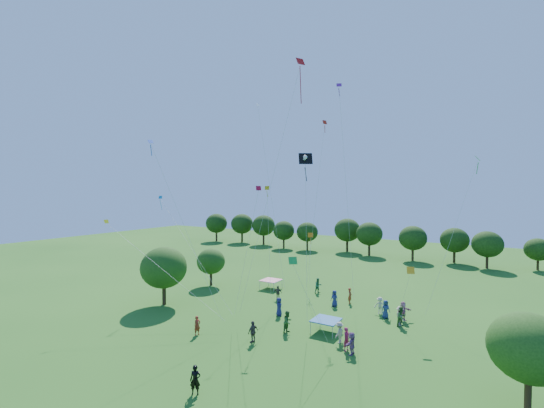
{
  "coord_description": "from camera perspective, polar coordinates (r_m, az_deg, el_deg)",
  "views": [
    {
      "loc": [
        16.24,
        -12.47,
        12.08
      ],
      "look_at": [
        0.0,
        14.0,
        11.0
      ],
      "focal_mm": 24.0,
      "sensor_mm": 36.0,
      "label": 1
    }
  ],
  "objects": [
    {
      "name": "near_tree_west",
      "position": [
        40.84,
        -16.61,
        -9.53
      ],
      "size": [
        4.86,
        4.86,
        6.17
      ],
      "color": "#422B19",
      "rests_on": "ground"
    },
    {
      "name": "near_tree_north",
      "position": [
        47.76,
        -9.56,
        -8.86
      ],
      "size": [
        3.61,
        3.61,
        4.75
      ],
      "color": "#422B19",
      "rests_on": "ground"
    },
    {
      "name": "near_tree_east",
      "position": [
        25.62,
        35.33,
        -17.92
      ],
      "size": [
        4.19,
        4.19,
        5.41
      ],
      "color": "#422B19",
      "rests_on": "ground"
    },
    {
      "name": "treeline",
      "position": [
        70.69,
        16.65,
        -4.58
      ],
      "size": [
        88.01,
        8.77,
        6.77
      ],
      "color": "#422B19",
      "rests_on": "ground"
    },
    {
      "name": "tent_red_stripe",
      "position": [
        46.06,
        -0.16,
        -11.88
      ],
      "size": [
        2.2,
        2.2,
        1.1
      ],
      "color": "#F21C4C",
      "rests_on": "ground"
    },
    {
      "name": "tent_blue",
      "position": [
        33.01,
        8.47,
        -17.57
      ],
      "size": [
        2.2,
        2.2,
        1.1
      ],
      "color": "#15508E",
      "rests_on": "ground"
    },
    {
      "name": "man_in_black",
      "position": [
        24.39,
        -11.95,
        -25.41
      ],
      "size": [
        0.78,
        0.69,
        1.75
      ],
      "primitive_type": "imported",
      "rotation": [
        0.0,
        0.0,
        0.53
      ],
      "color": "black",
      "rests_on": "ground"
    },
    {
      "name": "crowd_person_0",
      "position": [
        37.56,
        17.39,
        -15.47
      ],
      "size": [
        0.94,
        0.92,
        1.73
      ],
      "primitive_type": "imported",
      "rotation": [
        0.0,
        0.0,
        0.75
      ],
      "color": "navy",
      "rests_on": "ground"
    },
    {
      "name": "crowd_person_1",
      "position": [
        29.87,
        11.63,
        -20.05
      ],
      "size": [
        0.58,
        0.75,
        1.78
      ],
      "primitive_type": "imported",
      "rotation": [
        0.0,
        0.0,
        1.32
      ],
      "color": "maroon",
      "rests_on": "ground"
    },
    {
      "name": "crowd_person_2",
      "position": [
        44.48,
        7.26,
        -12.58
      ],
      "size": [
        0.93,
        0.99,
        1.8
      ],
      "primitive_type": "imported",
      "rotation": [
        0.0,
        0.0,
        0.9
      ],
      "color": "#2B6441",
      "rests_on": "ground"
    },
    {
      "name": "crowd_person_3",
      "position": [
        31.15,
        10.52,
        -19.2
      ],
      "size": [
        0.63,
        1.15,
        1.68
      ],
      "primitive_type": "imported",
      "rotation": [
        0.0,
        0.0,
        4.58
      ],
      "color": "#A49583",
      "rests_on": "ground"
    },
    {
      "name": "crowd_person_4",
      "position": [
        41.56,
        0.91,
        -13.76
      ],
      "size": [
        1.02,
        0.67,
        1.59
      ],
      "primitive_type": "imported",
      "rotation": [
        0.0,
        0.0,
        0.28
      ],
      "color": "#444036",
      "rests_on": "ground"
    },
    {
      "name": "crowd_person_5",
      "position": [
        29.4,
        12.39,
        -20.55
      ],
      "size": [
        0.56,
        1.55,
        1.66
      ],
      "primitive_type": "imported",
      "rotation": [
        0.0,
        0.0,
        4.71
      ],
      "color": "#89528C",
      "rests_on": "ground"
    },
    {
      "name": "crowd_person_6",
      "position": [
        39.9,
        9.77,
        -14.38
      ],
      "size": [
        0.92,
        0.63,
        1.7
      ],
      "primitive_type": "imported",
      "rotation": [
        0.0,
        0.0,
        6.05
      ],
      "color": "navy",
      "rests_on": "ground"
    },
    {
      "name": "crowd_person_7",
      "position": [
        41.08,
        12.13,
        -13.91
      ],
      "size": [
        0.53,
        0.71,
        1.7
      ],
      "primitive_type": "imported",
      "rotation": [
        0.0,
        0.0,
        1.78
      ],
      "color": "maroon",
      "rests_on": "ground"
    },
    {
      "name": "crowd_person_8",
      "position": [
        35.86,
        19.64,
        -16.3
      ],
      "size": [
        0.89,
        1.0,
        1.8
      ],
      "primitive_type": "imported",
      "rotation": [
        0.0,
        0.0,
        0.98
      ],
      "color": "#2B5323",
      "rests_on": "ground"
    },
    {
      "name": "crowd_person_9",
      "position": [
        38.61,
        16.57,
        -15.01
      ],
      "size": [
        1.17,
        0.67,
        1.68
      ],
      "primitive_type": "imported",
      "rotation": [
        0.0,
        0.0,
        6.45
      ],
      "color": "beige",
      "rests_on": "ground"
    },
    {
      "name": "crowd_person_10",
      "position": [
        30.77,
        -2.99,
        -19.38
      ],
      "size": [
        0.67,
        1.09,
        1.73
      ],
      "primitive_type": "imported",
      "rotation": [
        0.0,
        0.0,
        4.5
      ],
      "color": "#493D3A",
      "rests_on": "ground"
    },
    {
      "name": "crowd_person_11",
      "position": [
        37.36,
        19.89,
        -15.54
      ],
      "size": [
        1.43,
        1.74,
        1.8
      ],
      "primitive_type": "imported",
      "rotation": [
        0.0,
        0.0,
        0.99
      ],
      "color": "#A56089",
      "rests_on": "ground"
    },
    {
      "name": "crowd_person_12",
      "position": [
        36.65,
        1.11,
        -15.8
      ],
      "size": [
        0.81,
        0.99,
        1.76
      ],
      "primitive_type": "imported",
      "rotation": [
        0.0,
        0.0,
        2.04
      ],
      "color": "navy",
      "rests_on": "ground"
    },
    {
      "name": "crowd_person_13",
      "position": [
        32.79,
        -11.65,
        -18.17
      ],
      "size": [
        0.52,
        0.67,
        1.6
      ],
      "primitive_type": "imported",
      "rotation": [
        0.0,
        0.0,
        1.32
      ],
      "color": "maroon",
      "rests_on": "ground"
    },
    {
      "name": "crowd_person_14",
      "position": [
        32.65,
        2.48,
        -17.97
      ],
      "size": [
        0.63,
        0.98,
        1.86
      ],
      "primitive_type": "imported",
      "rotation": [
        0.0,
        0.0,
        1.42
      ],
      "color": "#2A5926",
      "rests_on": "ground"
    },
    {
      "name": "crowd_person_15",
      "position": [
        36.06,
        19.44,
        -16.24
      ],
      "size": [
        1.12,
        1.2,
        1.74
      ],
      "primitive_type": "imported",
      "rotation": [
        0.0,
        0.0,
        2.26
      ],
      "color": "#B5A190",
      "rests_on": "ground"
    },
    {
      "name": "pirate_kite",
      "position": [
        30.93,
        5.26,
        6.61
      ],
      "size": [
        1.3,
        1.38,
        14.04
      ],
      "color": "black"
    },
    {
      "name": "red_high_kite",
      "position": [
        31.79,
        2.8,
        14.52
      ],
      "size": [
        5.48,
        2.12,
        21.99
      ],
      "color": "red"
    },
    {
      "name": "small_kite_0",
      "position": [
        43.38,
        7.63,
        6.77
      ],
      "size": [
        1.54,
        2.34,
        19.18
      ],
      "color": "red"
    },
    {
      "name": "small_kite_1",
      "position": [
        35.13,
        -0.63,
        -1.68
      ],
      "size": [
        0.47,
        1.07,
        11.3
      ],
      "color": "#CEA30A"
    },
    {
      "name": "small_kite_2",
      "position": [
        36.15,
        -20.35,
        -6.49
      ],
      "size": [
        13.2,
        2.19,
        8.06
      ],
      "color": "yellow"
    },
    {
      "name": "small_kite_3",
      "position": [
        38.72,
        28.51,
        2.6
      ],
      "size": [
        3.79,
        6.31,
        14.17
      ],
      "color": "#1F9D1C"
    },
    {
      "name": "small_kite_4",
      "position": [
        31.56,
        -15.76,
        2.09
      ],
      "size": [
        5.88,
        2.73,
        15.12
      ],
      "color": "blue"
    },
    {
      "name": "small_kite_5",
      "position": [
        36.09,
        11.12,
        8.83
      ],
      "size": [
        1.23,
        2.33,
        21.08
      ],
      "color": "#73178B"
    },
    {
      "name": "small_kite_6",
      "position": [
        41.96,
        -0.9,
        6.44
      ],
      "size": [
        4.94,
        2.01,
        21.16
      ],
      "color": "white"
    },
    {
      "name": "small_kite_7",
      "position": [
        39.26,
        -14.65,
        -3.36
      ],
      "size": [
        12.38,
        3.03,
        10.3
      ],
      "color": "#0D83C7"
    },
    {
      "name": "small_kite_8",
      "position": [
        31.08,
        -3.09,
        -2.63
      ],
      "size": [
        2.44,
        0.75,
        11.25
      ],
      "color": "red"
    },
    {
      "name": "small_kite_9",
      "position": [
        44.81,
        6.04,
        -5.58
      ],
      "size": [
        1.33,
        2.49,
        5.69
      ],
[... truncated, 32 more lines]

